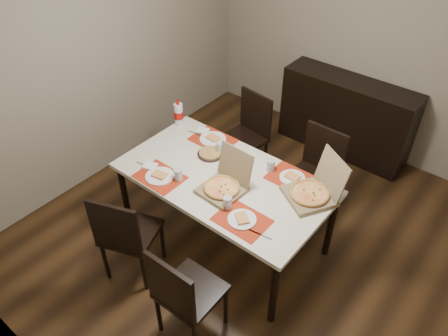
{
  "coord_description": "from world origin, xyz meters",
  "views": [
    {
      "loc": [
        1.59,
        -2.37,
        3.15
      ],
      "look_at": [
        -0.18,
        -0.2,
        0.85
      ],
      "focal_mm": 35.0,
      "sensor_mm": 36.0,
      "label": 1
    }
  ],
  "objects_px": {
    "chair_near_left": "(126,233)",
    "pizza_box_center": "(224,185)",
    "sideboard": "(346,116)",
    "dip_bowl": "(241,166)",
    "soda_bottle": "(179,114)",
    "chair_far_left": "(248,132)",
    "dining_table": "(224,183)",
    "chair_near_right": "(184,293)",
    "chair_far_right": "(316,171)"
  },
  "relations": [
    {
      "from": "chair_near_left",
      "to": "pizza_box_center",
      "type": "relative_size",
      "value": 2.44
    },
    {
      "from": "sideboard",
      "to": "chair_near_left",
      "type": "relative_size",
      "value": 1.61
    },
    {
      "from": "dip_bowl",
      "to": "soda_bottle",
      "type": "xyz_separation_m",
      "value": [
        -0.89,
        0.15,
        0.1
      ]
    },
    {
      "from": "chair_far_left",
      "to": "dip_bowl",
      "type": "distance_m",
      "value": 0.92
    },
    {
      "from": "dip_bowl",
      "to": "dining_table",
      "type": "bearing_deg",
      "value": -99.55
    },
    {
      "from": "pizza_box_center",
      "to": "dip_bowl",
      "type": "distance_m",
      "value": 0.33
    },
    {
      "from": "chair_far_left",
      "to": "dining_table",
      "type": "bearing_deg",
      "value": -64.72
    },
    {
      "from": "chair_far_left",
      "to": "sideboard",
      "type": "bearing_deg",
      "value": 58.72
    },
    {
      "from": "pizza_box_center",
      "to": "chair_near_right",
      "type": "bearing_deg",
      "value": -70.11
    },
    {
      "from": "dip_bowl",
      "to": "chair_far_right",
      "type": "bearing_deg",
      "value": 57.79
    },
    {
      "from": "chair_far_left",
      "to": "chair_near_left",
      "type": "bearing_deg",
      "value": -86.92
    },
    {
      "from": "chair_near_left",
      "to": "dip_bowl",
      "type": "height_order",
      "value": "chair_near_left"
    },
    {
      "from": "dining_table",
      "to": "pizza_box_center",
      "type": "xyz_separation_m",
      "value": [
        0.1,
        -0.12,
        0.12
      ]
    },
    {
      "from": "sideboard",
      "to": "pizza_box_center",
      "type": "relative_size",
      "value": 3.93
    },
    {
      "from": "sideboard",
      "to": "dining_table",
      "type": "distance_m",
      "value": 2.0
    },
    {
      "from": "dip_bowl",
      "to": "soda_bottle",
      "type": "bearing_deg",
      "value": 170.35
    },
    {
      "from": "chair_near_right",
      "to": "dip_bowl",
      "type": "relative_size",
      "value": 6.98
    },
    {
      "from": "chair_near_right",
      "to": "pizza_box_center",
      "type": "xyz_separation_m",
      "value": [
        -0.3,
        0.82,
        0.29
      ]
    },
    {
      "from": "chair_far_right",
      "to": "dip_bowl",
      "type": "xyz_separation_m",
      "value": [
        -0.4,
        -0.64,
        0.26
      ]
    },
    {
      "from": "sideboard",
      "to": "dip_bowl",
      "type": "relative_size",
      "value": 11.26
    },
    {
      "from": "sideboard",
      "to": "dip_bowl",
      "type": "bearing_deg",
      "value": -94.75
    },
    {
      "from": "chair_near_right",
      "to": "soda_bottle",
      "type": "xyz_separation_m",
      "value": [
        -1.25,
        1.29,
        0.35
      ]
    },
    {
      "from": "dining_table",
      "to": "soda_bottle",
      "type": "bearing_deg",
      "value": 157.72
    },
    {
      "from": "chair_near_right",
      "to": "pizza_box_center",
      "type": "distance_m",
      "value": 0.92
    },
    {
      "from": "dining_table",
      "to": "dip_bowl",
      "type": "height_order",
      "value": "dip_bowl"
    },
    {
      "from": "pizza_box_center",
      "to": "chair_near_left",
      "type": "bearing_deg",
      "value": -122.73
    },
    {
      "from": "sideboard",
      "to": "dining_table",
      "type": "height_order",
      "value": "sideboard"
    },
    {
      "from": "dining_table",
      "to": "chair_near_left",
      "type": "xyz_separation_m",
      "value": [
        -0.35,
        -0.83,
        -0.17
      ]
    },
    {
      "from": "chair_near_left",
      "to": "dip_bowl",
      "type": "distance_m",
      "value": 1.13
    },
    {
      "from": "sideboard",
      "to": "pizza_box_center",
      "type": "distance_m",
      "value": 2.13
    },
    {
      "from": "chair_far_left",
      "to": "chair_near_right",
      "type": "bearing_deg",
      "value": -65.86
    },
    {
      "from": "sideboard",
      "to": "pizza_box_center",
      "type": "height_order",
      "value": "pizza_box_center"
    },
    {
      "from": "chair_near_left",
      "to": "chair_near_right",
      "type": "xyz_separation_m",
      "value": [
        0.75,
        -0.12,
        0.0
      ]
    },
    {
      "from": "pizza_box_center",
      "to": "soda_bottle",
      "type": "bearing_deg",
      "value": 153.76
    },
    {
      "from": "sideboard",
      "to": "chair_far_left",
      "type": "xyz_separation_m",
      "value": [
        -0.63,
        -1.03,
        0.06
      ]
    },
    {
      "from": "pizza_box_center",
      "to": "chair_far_right",
      "type": "bearing_deg",
      "value": 70.79
    },
    {
      "from": "chair_near_left",
      "to": "pizza_box_center",
      "type": "xyz_separation_m",
      "value": [
        0.45,
        0.71,
        0.29
      ]
    },
    {
      "from": "sideboard",
      "to": "chair_far_right",
      "type": "height_order",
      "value": "chair_far_right"
    },
    {
      "from": "sideboard",
      "to": "soda_bottle",
      "type": "distance_m",
      "value": 1.97
    },
    {
      "from": "pizza_box_center",
      "to": "soda_bottle",
      "type": "height_order",
      "value": "pizza_box_center"
    },
    {
      "from": "chair_far_left",
      "to": "pizza_box_center",
      "type": "relative_size",
      "value": 2.44
    },
    {
      "from": "chair_near_left",
      "to": "soda_bottle",
      "type": "height_order",
      "value": "soda_bottle"
    },
    {
      "from": "chair_far_right",
      "to": "soda_bottle",
      "type": "height_order",
      "value": "soda_bottle"
    },
    {
      "from": "dip_bowl",
      "to": "pizza_box_center",
      "type": "bearing_deg",
      "value": -77.89
    },
    {
      "from": "chair_far_left",
      "to": "pizza_box_center",
      "type": "xyz_separation_m",
      "value": [
        0.55,
        -1.07,
        0.29
      ]
    },
    {
      "from": "sideboard",
      "to": "chair_far_left",
      "type": "bearing_deg",
      "value": -121.28
    },
    {
      "from": "sideboard",
      "to": "pizza_box_center",
      "type": "bearing_deg",
      "value": -92.16
    },
    {
      "from": "chair_near_right",
      "to": "chair_far_right",
      "type": "distance_m",
      "value": 1.78
    },
    {
      "from": "chair_near_left",
      "to": "sideboard",
      "type": "bearing_deg",
      "value": 79.25
    },
    {
      "from": "dining_table",
      "to": "chair_far_left",
      "type": "bearing_deg",
      "value": 115.28
    }
  ]
}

